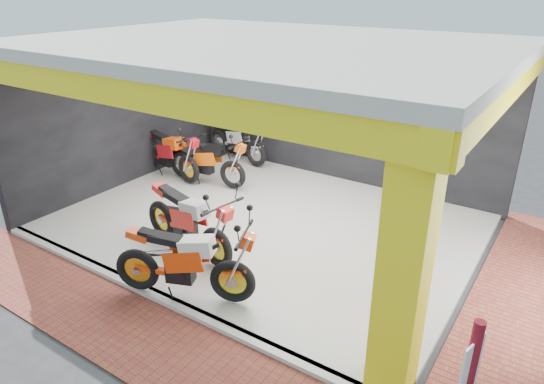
# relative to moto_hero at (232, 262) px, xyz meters

# --- Properties ---
(ground) EXTENTS (80.00, 80.00, 0.00)m
(ground) POSITION_rel_moto_hero_xyz_m (-1.14, 0.52, -0.83)
(ground) COLOR #2D2D30
(ground) RESTS_ON ground
(showroom_floor) EXTENTS (8.00, 6.00, 0.10)m
(showroom_floor) POSITION_rel_moto_hero_xyz_m (-1.14, 2.52, -0.78)
(showroom_floor) COLOR silver
(showroom_floor) RESTS_ON ground
(showroom_ceiling) EXTENTS (8.40, 6.40, 0.20)m
(showroom_ceiling) POSITION_rel_moto_hero_xyz_m (-1.14, 2.52, 2.77)
(showroom_ceiling) COLOR beige
(showroom_ceiling) RESTS_ON corner_column
(back_wall) EXTENTS (8.20, 0.20, 3.50)m
(back_wall) POSITION_rel_moto_hero_xyz_m (-1.14, 5.62, 0.92)
(back_wall) COLOR black
(back_wall) RESTS_ON ground
(left_wall) EXTENTS (0.20, 6.20, 3.50)m
(left_wall) POSITION_rel_moto_hero_xyz_m (-5.24, 2.52, 0.92)
(left_wall) COLOR black
(left_wall) RESTS_ON ground
(corner_column) EXTENTS (0.50, 0.50, 3.50)m
(corner_column) POSITION_rel_moto_hero_xyz_m (2.61, -0.23, 0.92)
(corner_column) COLOR #FFEE15
(corner_column) RESTS_ON ground
(header_beam_front) EXTENTS (8.40, 0.30, 0.40)m
(header_beam_front) POSITION_rel_moto_hero_xyz_m (-1.14, -0.48, 2.47)
(header_beam_front) COLOR #FFEE15
(header_beam_front) RESTS_ON corner_column
(header_beam_right) EXTENTS (0.30, 6.40, 0.40)m
(header_beam_right) POSITION_rel_moto_hero_xyz_m (2.86, 2.52, 2.47)
(header_beam_right) COLOR #FFEE15
(header_beam_right) RESTS_ON corner_column
(floor_kerb) EXTENTS (8.00, 0.20, 0.10)m
(floor_kerb) POSITION_rel_moto_hero_xyz_m (-1.14, -0.50, -0.78)
(floor_kerb) COLOR silver
(floor_kerb) RESTS_ON ground
(paver_front) EXTENTS (9.00, 1.40, 0.03)m
(paver_front) POSITION_rel_moto_hero_xyz_m (-1.14, -1.28, -0.82)
(paver_front) COLOR brown
(paver_front) RESTS_ON ground
(paver_right) EXTENTS (1.40, 7.00, 0.03)m
(paver_right) POSITION_rel_moto_hero_xyz_m (3.66, 2.52, -0.82)
(paver_right) COLOR brown
(paver_right) RESTS_ON ground
(moto_hero) EXTENTS (2.56, 1.71, 1.47)m
(moto_hero) POSITION_rel_moto_hero_xyz_m (0.00, 0.00, 0.00)
(moto_hero) COLOR #E93B09
(moto_hero) RESTS_ON showroom_floor
(moto_row_a) EXTENTS (2.53, 1.26, 1.48)m
(moto_row_a) POSITION_rel_moto_hero_xyz_m (-0.84, 0.64, 0.01)
(moto_row_a) COLOR red
(moto_row_a) RESTS_ON showroom_floor
(moto_row_b) EXTENTS (2.35, 1.07, 1.39)m
(moto_row_b) POSITION_rel_moto_hero_xyz_m (-2.73, 3.50, -0.04)
(moto_row_b) COLOR #FF5C0A
(moto_row_b) RESTS_ON showroom_floor
(moto_row_c) EXTENTS (2.44, 1.17, 1.44)m
(moto_row_c) POSITION_rel_moto_hero_xyz_m (-3.82, 3.18, -0.01)
(moto_row_c) COLOR red
(moto_row_c) RESTS_ON showroom_floor
(moto_row_d) EXTENTS (2.44, 1.27, 1.42)m
(moto_row_d) POSITION_rel_moto_hero_xyz_m (-3.14, 5.02, -0.02)
(moto_row_d) COLOR #B5B8BE
(moto_row_d) RESTS_ON showroom_floor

